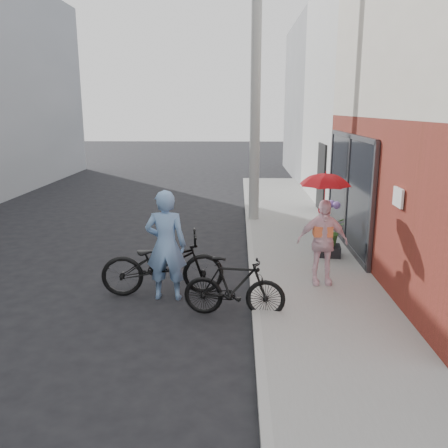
{
  "coord_description": "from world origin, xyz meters",
  "views": [
    {
      "loc": [
        0.64,
        -7.18,
        3.18
      ],
      "look_at": [
        0.39,
        1.3,
        1.1
      ],
      "focal_mm": 38.0,
      "sensor_mm": 36.0,
      "label": 1
    }
  ],
  "objects_px": {
    "officer": "(166,245)",
    "bike_left": "(163,264)",
    "planter": "(330,251)",
    "bike_right": "(234,287)",
    "kimono_woman": "(322,242)",
    "utility_pole": "(255,96)"
  },
  "relations": [
    {
      "from": "officer",
      "to": "bike_right",
      "type": "distance_m",
      "value": 1.42
    },
    {
      "from": "bike_left",
      "to": "kimono_woman",
      "type": "bearing_deg",
      "value": -91.02
    },
    {
      "from": "utility_pole",
      "to": "bike_left",
      "type": "distance_m",
      "value": 6.4
    },
    {
      "from": "utility_pole",
      "to": "bike_left",
      "type": "bearing_deg",
      "value": -107.9
    },
    {
      "from": "utility_pole",
      "to": "kimono_woman",
      "type": "height_order",
      "value": "utility_pole"
    },
    {
      "from": "utility_pole",
      "to": "bike_right",
      "type": "xyz_separation_m",
      "value": [
        -0.5,
        -6.27,
        -3.02
      ]
    },
    {
      "from": "bike_right",
      "to": "planter",
      "type": "height_order",
      "value": "bike_right"
    },
    {
      "from": "officer",
      "to": "bike_left",
      "type": "distance_m",
      "value": 0.44
    },
    {
      "from": "bike_right",
      "to": "kimono_woman",
      "type": "distance_m",
      "value": 1.98
    },
    {
      "from": "utility_pole",
      "to": "planter",
      "type": "height_order",
      "value": "utility_pole"
    },
    {
      "from": "utility_pole",
      "to": "officer",
      "type": "height_order",
      "value": "utility_pole"
    },
    {
      "from": "officer",
      "to": "planter",
      "type": "height_order",
      "value": "officer"
    },
    {
      "from": "officer",
      "to": "kimono_woman",
      "type": "xyz_separation_m",
      "value": [
        2.69,
        0.49,
        -0.06
      ]
    },
    {
      "from": "officer",
      "to": "bike_left",
      "type": "xyz_separation_m",
      "value": [
        -0.09,
        0.19,
        -0.39
      ]
    },
    {
      "from": "kimono_woman",
      "to": "planter",
      "type": "distance_m",
      "value": 1.81
    },
    {
      "from": "officer",
      "to": "kimono_woman",
      "type": "height_order",
      "value": "officer"
    },
    {
      "from": "bike_right",
      "to": "utility_pole",
      "type": "bearing_deg",
      "value": 1.8
    },
    {
      "from": "officer",
      "to": "bike_left",
      "type": "bearing_deg",
      "value": -62.55
    },
    {
      "from": "bike_right",
      "to": "kimono_woman",
      "type": "relative_size",
      "value": 1.04
    },
    {
      "from": "utility_pole",
      "to": "bike_right",
      "type": "relative_size",
      "value": 4.39
    },
    {
      "from": "officer",
      "to": "bike_right",
      "type": "height_order",
      "value": "officer"
    },
    {
      "from": "bike_left",
      "to": "planter",
      "type": "relative_size",
      "value": 4.85
    }
  ]
}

